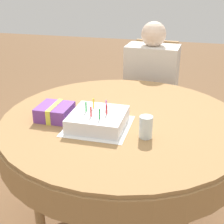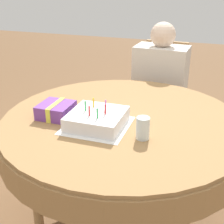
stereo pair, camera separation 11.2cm
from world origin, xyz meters
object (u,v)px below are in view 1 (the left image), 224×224
(drinking_glass, at_px, (146,127))
(gift_box, at_px, (55,112))
(chair, at_px, (152,97))
(birthday_cake, at_px, (98,119))
(person, at_px, (151,80))

(drinking_glass, height_order, gift_box, drinking_glass)
(chair, height_order, birthday_cake, chair)
(chair, xyz_separation_m, gift_box, (-0.38, -1.10, 0.30))
(chair, relative_size, gift_box, 5.47)
(birthday_cake, distance_m, drinking_glass, 0.26)
(birthday_cake, height_order, gift_box, birthday_cake)
(person, distance_m, gift_box, 1.08)
(chair, height_order, drinking_glass, chair)
(drinking_glass, bearing_deg, person, 96.40)
(chair, relative_size, person, 0.85)
(chair, relative_size, birthday_cake, 3.60)
(birthday_cake, xyz_separation_m, drinking_glass, (0.25, -0.06, 0.02))
(person, bearing_deg, birthday_cake, -93.58)
(drinking_glass, bearing_deg, gift_box, 169.78)
(birthday_cake, bearing_deg, chair, 83.34)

